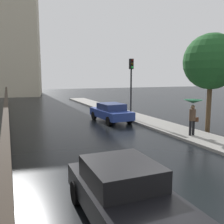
% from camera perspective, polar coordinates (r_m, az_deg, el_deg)
% --- Properties ---
extents(ground, '(120.00, 120.00, 0.00)m').
position_cam_1_polar(ground, '(7.31, 15.89, -18.93)').
color(ground, black).
extents(fence_far, '(0.20, 60.00, 1.95)m').
position_cam_1_polar(fence_far, '(5.51, -23.09, -17.42)').
color(fence_far, '#2D261E').
rests_on(fence_far, ground).
extents(car_blue_near_kerb, '(2.00, 4.13, 1.36)m').
position_cam_1_polar(car_blue_near_kerb, '(17.93, -0.24, -0.01)').
color(car_blue_near_kerb, navy).
rests_on(car_blue_near_kerb, ground).
extents(car_black_mid_road, '(1.87, 4.07, 1.37)m').
position_cam_1_polar(car_black_mid_road, '(5.77, 3.16, -18.61)').
color(car_black_mid_road, black).
rests_on(car_black_mid_road, ground).
extents(pedestrian_with_umbrella_near, '(1.00, 1.00, 1.94)m').
position_cam_1_polar(pedestrian_with_umbrella_near, '(13.74, 18.33, 0.91)').
color(pedestrian_with_umbrella_near, black).
rests_on(pedestrian_with_umbrella_near, sidewalk_strip).
extents(traffic_light, '(0.26, 0.39, 4.45)m').
position_cam_1_polar(traffic_light, '(18.32, 4.51, 7.99)').
color(traffic_light, black).
rests_on(traffic_light, sidewalk_strip).
extents(street_tree_near, '(3.19, 3.19, 5.75)m').
position_cam_1_polar(street_tree_near, '(15.40, 22.13, 10.78)').
color(street_tree_near, '#4C3823').
rests_on(street_tree_near, ground).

